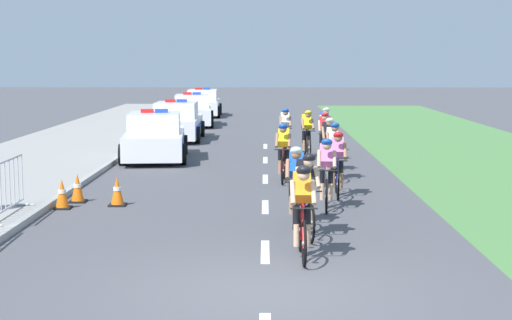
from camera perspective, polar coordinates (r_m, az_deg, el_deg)
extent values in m
plane|color=#4C4C51|center=(10.98, 0.68, -9.34)|extent=(160.00, 160.00, 0.00)
cube|color=gray|center=(25.70, -15.21, 0.08)|extent=(5.04, 60.00, 0.12)
cube|color=#9E9E99|center=(25.14, -9.86, 0.08)|extent=(0.16, 60.00, 0.13)
cube|color=#4C7F42|center=(25.70, 16.51, -0.09)|extent=(7.00, 60.00, 0.01)
cube|color=white|center=(13.16, 0.68, -6.54)|extent=(0.14, 1.60, 0.01)
cube|color=white|center=(17.07, 0.68, -3.35)|extent=(0.14, 1.60, 0.01)
cube|color=white|center=(21.01, 0.68, -1.36)|extent=(0.14, 1.60, 0.01)
cube|color=white|center=(24.98, 0.68, 0.00)|extent=(0.14, 1.60, 0.01)
cube|color=white|center=(28.95, 0.68, 0.99)|extent=(0.14, 1.60, 0.01)
torus|color=black|center=(12.16, 3.47, -5.96)|extent=(0.06, 0.72, 0.72)
cylinder|color=#99999E|center=(12.16, 3.47, -5.96)|extent=(0.06, 0.06, 0.06)
torus|color=black|center=(13.13, 3.19, -4.97)|extent=(0.06, 0.72, 0.72)
cylinder|color=#99999E|center=(13.13, 3.19, -4.97)|extent=(0.06, 0.06, 0.06)
cylinder|color=#B21919|center=(12.49, 3.35, -3.08)|extent=(0.04, 0.55, 0.04)
cylinder|color=#B21919|center=(12.38, 3.39, -4.70)|extent=(0.05, 0.48, 0.63)
cylinder|color=#B21919|center=(12.74, 3.29, -4.27)|extent=(0.04, 0.04, 0.65)
cylinder|color=black|center=(12.15, 3.46, -3.47)|extent=(0.42, 0.03, 0.03)
cube|color=black|center=(12.68, 3.30, -2.75)|extent=(0.10, 0.22, 0.05)
cube|color=orange|center=(12.52, 3.34, -1.94)|extent=(0.29, 0.55, 0.46)
cube|color=black|center=(12.66, 3.30, -2.57)|extent=(0.28, 0.20, 0.18)
cylinder|color=black|center=(12.68, 3.71, -4.14)|extent=(0.11, 0.23, 0.40)
cylinder|color=tan|center=(12.66, 3.73, -5.39)|extent=(0.09, 0.16, 0.36)
cylinder|color=black|center=(12.67, 2.90, -4.15)|extent=(0.11, 0.17, 0.40)
cylinder|color=tan|center=(12.65, 2.91, -5.39)|extent=(0.09, 0.12, 0.36)
cylinder|color=tan|center=(12.33, 4.14, -2.33)|extent=(0.08, 0.40, 0.35)
cylinder|color=tan|center=(12.31, 2.66, -2.33)|extent=(0.08, 0.40, 0.35)
sphere|color=tan|center=(12.19, 3.44, -1.05)|extent=(0.19, 0.19, 0.19)
ellipsoid|color=black|center=(12.17, 3.44, -0.76)|extent=(0.24, 0.32, 0.24)
torus|color=black|center=(13.70, 3.93, -4.46)|extent=(0.13, 0.72, 0.72)
cylinder|color=#99999E|center=(13.70, 3.93, -4.46)|extent=(0.07, 0.07, 0.06)
torus|color=black|center=(14.66, 3.27, -3.68)|extent=(0.13, 0.72, 0.72)
cylinder|color=#99999E|center=(14.66, 3.27, -3.68)|extent=(0.07, 0.07, 0.06)
cylinder|color=#1E1E99|center=(14.04, 3.64, -1.95)|extent=(0.10, 0.55, 0.04)
cylinder|color=#1E1E99|center=(13.92, 3.75, -3.38)|extent=(0.09, 0.48, 0.63)
cylinder|color=#1E1E99|center=(14.28, 3.50, -3.02)|extent=(0.04, 0.04, 0.65)
cylinder|color=black|center=(13.70, 3.88, -2.26)|extent=(0.42, 0.08, 0.03)
cube|color=black|center=(14.23, 3.51, -1.66)|extent=(0.12, 0.23, 0.05)
cube|color=black|center=(14.07, 3.60, -0.93)|extent=(0.34, 0.58, 0.45)
cube|color=black|center=(14.21, 3.52, -1.51)|extent=(0.30, 0.23, 0.18)
cylinder|color=black|center=(14.23, 3.90, -2.90)|extent=(0.13, 0.23, 0.40)
cylinder|color=tan|center=(14.20, 3.95, -4.00)|extent=(0.11, 0.16, 0.36)
cylinder|color=black|center=(14.20, 3.18, -2.91)|extent=(0.13, 0.18, 0.40)
cylinder|color=tan|center=(14.17, 3.23, -4.02)|extent=(0.10, 0.13, 0.36)
cylinder|color=tan|center=(13.90, 4.39, -1.25)|extent=(0.12, 0.41, 0.35)
cylinder|color=tan|center=(13.85, 3.09, -1.27)|extent=(0.12, 0.41, 0.35)
sphere|color=tan|center=(13.75, 3.81, -0.12)|extent=(0.19, 0.19, 0.19)
ellipsoid|color=black|center=(13.73, 3.82, 0.15)|extent=(0.26, 0.34, 0.24)
torus|color=black|center=(14.74, 2.87, -3.63)|extent=(0.08, 0.73, 0.72)
cylinder|color=#99999E|center=(14.74, 2.87, -3.63)|extent=(0.06, 0.06, 0.06)
torus|color=black|center=(15.72, 2.92, -2.95)|extent=(0.08, 0.73, 0.72)
cylinder|color=#99999E|center=(15.72, 2.92, -2.95)|extent=(0.06, 0.06, 0.06)
cylinder|color=white|center=(15.09, 2.91, -1.30)|extent=(0.07, 0.55, 0.04)
cylinder|color=white|center=(14.97, 2.89, -2.63)|extent=(0.07, 0.48, 0.63)
cylinder|color=white|center=(15.33, 2.91, -2.31)|extent=(0.04, 0.04, 0.65)
cylinder|color=black|center=(14.75, 2.88, -1.58)|extent=(0.42, 0.05, 0.03)
cube|color=black|center=(15.28, 2.92, -1.04)|extent=(0.11, 0.23, 0.05)
cube|color=blue|center=(15.13, 2.91, -0.36)|extent=(0.31, 0.56, 0.46)
cube|color=black|center=(15.27, 2.92, -0.90)|extent=(0.29, 0.21, 0.18)
cylinder|color=black|center=(15.27, 3.24, -2.21)|extent=(0.12, 0.23, 0.40)
cylinder|color=#9E7051|center=(15.23, 3.23, -3.23)|extent=(0.10, 0.16, 0.36)
cylinder|color=black|center=(15.27, 2.57, -2.20)|extent=(0.12, 0.17, 0.40)
cylinder|color=#9E7051|center=(15.24, 2.56, -3.23)|extent=(0.10, 0.13, 0.36)
cylinder|color=#9E7051|center=(14.92, 3.52, -0.66)|extent=(0.10, 0.40, 0.35)
cylinder|color=#9E7051|center=(14.93, 2.29, -0.65)|extent=(0.10, 0.40, 0.35)
sphere|color=#9E7051|center=(14.80, 2.90, 0.41)|extent=(0.19, 0.19, 0.19)
ellipsoid|color=white|center=(14.79, 2.91, 0.66)|extent=(0.25, 0.33, 0.24)
torus|color=black|center=(16.29, 5.06, -2.60)|extent=(0.09, 0.73, 0.72)
cylinder|color=#99999E|center=(16.29, 5.06, -2.60)|extent=(0.06, 0.06, 0.06)
torus|color=black|center=(17.28, 5.04, -2.04)|extent=(0.09, 0.73, 0.72)
cylinder|color=#99999E|center=(17.28, 5.04, -2.04)|extent=(0.06, 0.06, 0.06)
cylinder|color=silver|center=(16.66, 5.07, -0.52)|extent=(0.07, 0.55, 0.04)
cylinder|color=silver|center=(16.53, 5.06, -1.71)|extent=(0.07, 0.48, 0.63)
cylinder|color=silver|center=(16.90, 5.05, -1.45)|extent=(0.04, 0.04, 0.65)
cylinder|color=black|center=(16.31, 5.08, -0.75)|extent=(0.42, 0.06, 0.03)
cube|color=black|center=(16.85, 5.07, -0.29)|extent=(0.12, 0.23, 0.05)
cube|color=pink|center=(16.70, 5.08, 0.33)|extent=(0.32, 0.56, 0.47)
cube|color=black|center=(16.84, 5.07, -0.16)|extent=(0.29, 0.22, 0.18)
cylinder|color=black|center=(16.83, 5.36, -1.35)|extent=(0.13, 0.23, 0.40)
cylinder|color=tan|center=(16.80, 5.36, -2.28)|extent=(0.10, 0.16, 0.36)
cylinder|color=black|center=(16.83, 4.75, -1.34)|extent=(0.12, 0.18, 0.40)
cylinder|color=tan|center=(16.80, 4.74, -2.27)|extent=(0.10, 0.13, 0.36)
cylinder|color=tan|center=(16.50, 5.64, 0.07)|extent=(0.10, 0.41, 0.35)
cylinder|color=tan|center=(16.49, 4.52, 0.08)|extent=(0.10, 0.41, 0.35)
sphere|color=tan|center=(16.38, 5.09, 1.04)|extent=(0.19, 0.19, 0.19)
ellipsoid|color=blue|center=(16.36, 5.10, 1.26)|extent=(0.25, 0.33, 0.24)
torus|color=black|center=(17.88, 5.88, -1.74)|extent=(0.08, 0.73, 0.72)
cylinder|color=#99999E|center=(17.88, 5.88, -1.74)|extent=(0.06, 0.06, 0.06)
torus|color=black|center=(18.87, 5.76, -1.27)|extent=(0.08, 0.73, 0.72)
cylinder|color=#99999E|center=(18.87, 5.76, -1.27)|extent=(0.06, 0.06, 0.06)
cylinder|color=#1E1E99|center=(18.25, 5.84, 0.15)|extent=(0.06, 0.55, 0.04)
cylinder|color=#1E1E99|center=(18.12, 5.85, -0.94)|extent=(0.06, 0.48, 0.63)
cylinder|color=#1E1E99|center=(18.49, 5.81, -0.71)|extent=(0.04, 0.04, 0.65)
cylinder|color=black|center=(17.91, 5.89, -0.05)|extent=(0.42, 0.05, 0.03)
cube|color=black|center=(18.45, 5.82, 0.35)|extent=(0.11, 0.22, 0.05)
cube|color=pink|center=(18.30, 5.85, 0.92)|extent=(0.31, 0.56, 0.45)
cube|color=black|center=(18.43, 5.83, 0.47)|extent=(0.29, 0.21, 0.18)
cylinder|color=black|center=(18.43, 6.10, -0.62)|extent=(0.12, 0.23, 0.40)
cylinder|color=#9E7051|center=(18.39, 6.10, -1.47)|extent=(0.10, 0.16, 0.36)
cylinder|color=black|center=(18.42, 5.54, -0.61)|extent=(0.12, 0.17, 0.40)
cylinder|color=#9E7051|center=(18.38, 5.54, -1.46)|extent=(0.10, 0.13, 0.36)
cylinder|color=#9E7051|center=(18.10, 6.37, 0.69)|extent=(0.10, 0.40, 0.35)
cylinder|color=#9E7051|center=(18.09, 5.36, 0.69)|extent=(0.10, 0.40, 0.35)
sphere|color=#9E7051|center=(17.98, 5.89, 1.58)|extent=(0.19, 0.19, 0.19)
ellipsoid|color=red|center=(17.96, 5.89, 1.78)|extent=(0.25, 0.33, 0.24)
torus|color=black|center=(20.03, 1.91, -0.75)|extent=(0.09, 0.73, 0.72)
cylinder|color=#99999E|center=(20.03, 1.91, -0.75)|extent=(0.06, 0.06, 0.06)
torus|color=black|center=(21.02, 2.03, -0.37)|extent=(0.09, 0.73, 0.72)
cylinder|color=#99999E|center=(21.02, 2.03, -0.37)|extent=(0.06, 0.06, 0.06)
cylinder|color=#B21919|center=(20.41, 1.97, 0.92)|extent=(0.07, 0.55, 0.04)
cylinder|color=#B21919|center=(20.27, 1.95, -0.04)|extent=(0.07, 0.48, 0.63)
cylinder|color=#B21919|center=(20.64, 1.99, 0.14)|extent=(0.04, 0.04, 0.65)
cylinder|color=black|center=(20.06, 1.93, 0.76)|extent=(0.42, 0.06, 0.03)
cube|color=black|center=(20.60, 2.00, 1.09)|extent=(0.11, 0.23, 0.05)
cube|color=yellow|center=(20.46, 1.99, 1.61)|extent=(0.32, 0.57, 0.44)
cube|color=black|center=(20.59, 2.00, 1.20)|extent=(0.29, 0.22, 0.18)
cylinder|color=black|center=(20.57, 2.24, 0.23)|extent=(0.12, 0.23, 0.40)
cylinder|color=#9E7051|center=(20.53, 2.23, -0.53)|extent=(0.10, 0.16, 0.36)
cylinder|color=black|center=(20.58, 1.74, 0.23)|extent=(0.12, 0.18, 0.40)
cylinder|color=#9E7051|center=(20.54, 1.72, -0.52)|extent=(0.10, 0.13, 0.36)
cylinder|color=#9E7051|center=(20.24, 2.41, 1.41)|extent=(0.10, 0.41, 0.35)
cylinder|color=#9E7051|center=(20.26, 1.51, 1.42)|extent=(0.10, 0.41, 0.35)
sphere|color=#9E7051|center=(20.14, 1.95, 2.21)|extent=(0.19, 0.19, 0.19)
ellipsoid|color=blue|center=(20.12, 1.95, 2.39)|extent=(0.25, 0.33, 0.24)
torus|color=black|center=(20.43, 5.72, -0.62)|extent=(0.09, 0.73, 0.72)
cylinder|color=#99999E|center=(20.43, 5.72, -0.62)|extent=(0.06, 0.06, 0.06)
torus|color=black|center=(21.41, 5.31, -0.26)|extent=(0.09, 0.73, 0.72)
cylinder|color=#99999E|center=(21.41, 5.31, -0.26)|extent=(0.06, 0.06, 0.06)
cylinder|color=black|center=(20.81, 5.55, 1.01)|extent=(0.07, 0.55, 0.04)
cylinder|color=black|center=(20.68, 5.61, 0.07)|extent=(0.07, 0.48, 0.63)
cylinder|color=black|center=(21.04, 5.45, 0.25)|extent=(0.04, 0.04, 0.65)
cylinder|color=black|center=(20.47, 5.69, 0.85)|extent=(0.42, 0.06, 0.03)
cube|color=black|center=(21.00, 5.47, 1.18)|extent=(0.11, 0.23, 0.05)
cube|color=white|center=(20.86, 5.52, 1.69)|extent=(0.32, 0.57, 0.44)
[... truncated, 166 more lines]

